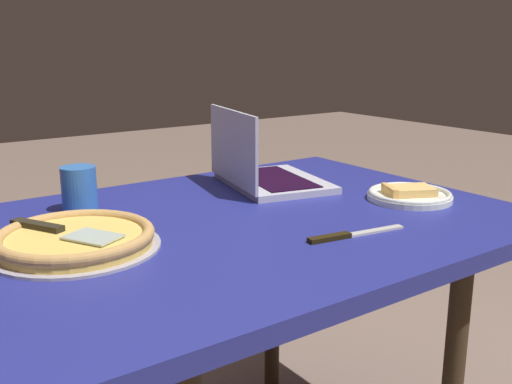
{
  "coord_description": "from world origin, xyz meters",
  "views": [
    {
      "loc": [
        0.73,
        1.07,
        1.13
      ],
      "look_at": [
        -0.07,
        -0.05,
        0.78
      ],
      "focal_mm": 41.67,
      "sensor_mm": 36.0,
      "label": 1
    }
  ],
  "objects_px": {
    "dining_table": "(244,246)",
    "pizza_tray": "(75,239)",
    "drink_cup": "(79,189)",
    "pizza_plate": "(409,195)",
    "laptop": "(262,172)",
    "table_knife": "(347,235)"
  },
  "relations": [
    {
      "from": "laptop",
      "to": "pizza_tray",
      "type": "bearing_deg",
      "value": 18.49
    },
    {
      "from": "laptop",
      "to": "pizza_plate",
      "type": "bearing_deg",
      "value": 123.65
    },
    {
      "from": "pizza_plate",
      "to": "drink_cup",
      "type": "relative_size",
      "value": 1.97
    },
    {
      "from": "laptop",
      "to": "pizza_plate",
      "type": "height_order",
      "value": "laptop"
    },
    {
      "from": "pizza_tray",
      "to": "drink_cup",
      "type": "xyz_separation_m",
      "value": [
        -0.1,
        -0.25,
        0.04
      ]
    },
    {
      "from": "dining_table",
      "to": "pizza_tray",
      "type": "relative_size",
      "value": 3.78
    },
    {
      "from": "pizza_plate",
      "to": "pizza_tray",
      "type": "distance_m",
      "value": 0.82
    },
    {
      "from": "dining_table",
      "to": "laptop",
      "type": "bearing_deg",
      "value": -134.11
    },
    {
      "from": "dining_table",
      "to": "drink_cup",
      "type": "relative_size",
      "value": 11.48
    },
    {
      "from": "pizza_plate",
      "to": "table_knife",
      "type": "distance_m",
      "value": 0.35
    },
    {
      "from": "drink_cup",
      "to": "pizza_tray",
      "type": "bearing_deg",
      "value": 68.46
    },
    {
      "from": "laptop",
      "to": "pizza_tray",
      "type": "distance_m",
      "value": 0.62
    },
    {
      "from": "dining_table",
      "to": "pizza_tray",
      "type": "bearing_deg",
      "value": -2.7
    },
    {
      "from": "laptop",
      "to": "drink_cup",
      "type": "relative_size",
      "value": 3.44
    },
    {
      "from": "pizza_plate",
      "to": "drink_cup",
      "type": "distance_m",
      "value": 0.81
    },
    {
      "from": "table_knife",
      "to": "laptop",
      "type": "bearing_deg",
      "value": -104.12
    },
    {
      "from": "dining_table",
      "to": "drink_cup",
      "type": "bearing_deg",
      "value": -43.12
    },
    {
      "from": "table_knife",
      "to": "drink_cup",
      "type": "xyz_separation_m",
      "value": [
        0.38,
        -0.5,
        0.05
      ]
    },
    {
      "from": "pizza_plate",
      "to": "pizza_tray",
      "type": "relative_size",
      "value": 0.65
    },
    {
      "from": "pizza_tray",
      "to": "table_knife",
      "type": "xyz_separation_m",
      "value": [
        -0.48,
        0.25,
        -0.02
      ]
    },
    {
      "from": "dining_table",
      "to": "pizza_tray",
      "type": "height_order",
      "value": "pizza_tray"
    },
    {
      "from": "dining_table",
      "to": "pizza_plate",
      "type": "bearing_deg",
      "value": 165.12
    }
  ]
}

